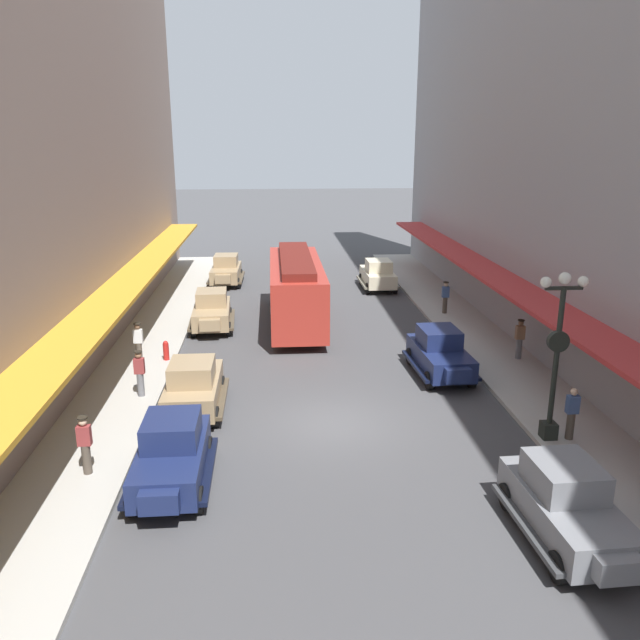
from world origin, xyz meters
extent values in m
plane|color=#424244|center=(0.00, 0.00, 0.00)|extent=(200.00, 200.00, 0.00)
cube|color=#A8A59E|center=(-7.50, 0.00, 0.07)|extent=(3.00, 60.00, 0.15)
cube|color=#A8A59E|center=(7.50, 0.00, 0.07)|extent=(3.00, 60.00, 0.15)
cube|color=orange|center=(-8.10, 0.00, 3.00)|extent=(1.80, 54.00, 0.16)
cube|color=#BF3333|center=(8.10, 0.00, 3.00)|extent=(1.80, 54.00, 0.16)
cube|color=slate|center=(4.71, -6.59, 0.74)|extent=(1.84, 3.96, 0.80)
cube|color=slate|center=(4.70, -6.34, 1.49)|extent=(1.50, 1.75, 0.70)
cube|color=#8C9EA8|center=(4.70, -6.34, 1.49)|extent=(1.43, 1.72, 0.42)
cube|color=slate|center=(4.79, -8.72, 0.79)|extent=(0.95, 0.39, 0.52)
cube|color=#393A3D|center=(5.66, -6.55, 0.42)|extent=(0.37, 3.52, 0.12)
cube|color=#393A3D|center=(3.76, -6.62, 0.42)|extent=(0.37, 3.52, 0.12)
cylinder|color=black|center=(5.57, -7.92, 0.34)|extent=(0.25, 0.69, 0.68)
cylinder|color=black|center=(3.95, -7.98, 0.34)|extent=(0.25, 0.69, 0.68)
cylinder|color=black|center=(5.46, -5.19, 0.34)|extent=(0.25, 0.69, 0.68)
cylinder|color=black|center=(3.85, -5.26, 0.34)|extent=(0.25, 0.69, 0.68)
cube|color=#997F5B|center=(-4.85, 21.03, 0.74)|extent=(1.79, 3.94, 0.80)
cube|color=#997F5B|center=(-4.85, 21.28, 1.49)|extent=(1.48, 1.73, 0.70)
cube|color=#8C9EA8|center=(-4.85, 21.28, 1.49)|extent=(1.41, 1.70, 0.42)
cube|color=#997F5B|center=(-4.90, 18.90, 0.79)|extent=(0.94, 0.38, 0.52)
cube|color=#4C3F2D|center=(-3.90, 21.01, 0.42)|extent=(0.32, 3.51, 0.12)
cube|color=#4C3F2D|center=(-5.80, 21.06, 0.42)|extent=(0.32, 3.51, 0.12)
cylinder|color=black|center=(-4.08, 19.65, 0.34)|extent=(0.24, 0.69, 0.68)
cylinder|color=black|center=(-5.69, 19.69, 0.34)|extent=(0.24, 0.69, 0.68)
cylinder|color=black|center=(-4.01, 22.38, 0.34)|extent=(0.24, 0.69, 0.68)
cylinder|color=black|center=(-5.63, 22.42, 0.34)|extent=(0.24, 0.69, 0.68)
cube|color=beige|center=(4.56, 19.01, 0.74)|extent=(1.74, 3.92, 0.80)
cube|color=beige|center=(4.56, 18.76, 1.49)|extent=(1.46, 1.71, 0.70)
cube|color=#8C9EA8|center=(4.56, 18.76, 1.49)|extent=(1.38, 1.68, 0.42)
cube|color=beige|center=(4.54, 21.14, 0.79)|extent=(0.94, 0.37, 0.52)
cube|color=#6D6856|center=(3.61, 19.00, 0.42)|extent=(0.27, 3.51, 0.12)
cube|color=#6D6856|center=(5.51, 19.02, 0.42)|extent=(0.27, 3.51, 0.12)
cylinder|color=black|center=(3.74, 20.37, 0.34)|extent=(0.23, 0.68, 0.68)
cylinder|color=black|center=(5.35, 20.38, 0.34)|extent=(0.23, 0.68, 0.68)
cylinder|color=black|center=(3.76, 17.64, 0.34)|extent=(0.23, 0.68, 0.68)
cylinder|color=black|center=(5.38, 17.65, 0.34)|extent=(0.23, 0.68, 0.68)
cube|color=#19234C|center=(4.56, 4.08, 0.74)|extent=(1.87, 3.97, 0.80)
cube|color=#19234C|center=(4.55, 4.33, 1.49)|extent=(1.51, 1.76, 0.70)
cube|color=#8C9EA8|center=(4.55, 4.33, 1.49)|extent=(1.44, 1.73, 0.42)
cube|color=#19234C|center=(4.65, 1.95, 0.79)|extent=(0.95, 0.40, 0.52)
cube|color=black|center=(5.51, 4.12, 0.42)|extent=(0.40, 3.52, 0.12)
cube|color=black|center=(3.61, 4.04, 0.42)|extent=(0.40, 3.52, 0.12)
cylinder|color=black|center=(5.42, 2.75, 0.34)|extent=(0.25, 0.69, 0.68)
cylinder|color=black|center=(3.81, 2.68, 0.34)|extent=(0.25, 0.69, 0.68)
cylinder|color=black|center=(5.30, 5.48, 0.34)|extent=(0.25, 0.69, 0.68)
cylinder|color=black|center=(3.69, 5.41, 0.34)|extent=(0.25, 0.69, 0.68)
cube|color=#19234C|center=(-4.67, -3.46, 0.74)|extent=(1.73, 3.91, 0.80)
cube|color=#19234C|center=(-4.67, -3.21, 1.49)|extent=(1.45, 1.71, 0.70)
cube|color=#8C9EA8|center=(-4.67, -3.21, 1.49)|extent=(1.38, 1.67, 0.42)
cube|color=#19234C|center=(-4.65, -5.59, 0.79)|extent=(0.94, 0.37, 0.52)
cube|color=black|center=(-3.72, -3.45, 0.42)|extent=(0.26, 3.51, 0.12)
cube|color=black|center=(-5.62, -3.47, 0.42)|extent=(0.26, 3.51, 0.12)
cylinder|color=black|center=(-3.85, -4.82, 0.34)|extent=(0.22, 0.68, 0.68)
cylinder|color=black|center=(-5.47, -4.83, 0.34)|extent=(0.22, 0.68, 0.68)
cylinder|color=black|center=(-3.87, -2.09, 0.34)|extent=(0.22, 0.68, 0.68)
cylinder|color=black|center=(-5.48, -2.10, 0.34)|extent=(0.22, 0.68, 0.68)
cube|color=#997F5B|center=(-4.89, 11.19, 0.74)|extent=(1.86, 3.97, 0.80)
cube|color=#997F5B|center=(-4.90, 11.44, 1.49)|extent=(1.51, 1.76, 0.70)
cube|color=#8C9EA8|center=(-4.90, 11.44, 1.49)|extent=(1.44, 1.72, 0.42)
cube|color=#997F5B|center=(-4.80, 9.06, 0.79)|extent=(0.95, 0.40, 0.52)
cube|color=#4C3F2D|center=(-3.94, 11.22, 0.42)|extent=(0.39, 3.52, 0.12)
cube|color=#4C3F2D|center=(-5.84, 11.15, 0.42)|extent=(0.39, 3.52, 0.12)
cylinder|color=black|center=(-4.03, 9.86, 0.34)|extent=(0.25, 0.69, 0.68)
cylinder|color=black|center=(-5.64, 9.79, 0.34)|extent=(0.25, 0.69, 0.68)
cylinder|color=black|center=(-4.14, 12.58, 0.34)|extent=(0.25, 0.69, 0.68)
cylinder|color=black|center=(-5.75, 12.52, 0.34)|extent=(0.25, 0.69, 0.68)
cube|color=#997F5B|center=(-4.65, 1.42, 0.74)|extent=(1.71, 3.90, 0.80)
cube|color=#997F5B|center=(-4.65, 1.17, 1.49)|extent=(1.44, 1.70, 0.70)
cube|color=#8C9EA8|center=(-4.65, 1.17, 1.49)|extent=(1.37, 1.67, 0.42)
cube|color=#997F5B|center=(-4.65, 3.55, 0.79)|extent=(0.94, 0.36, 0.52)
cube|color=#4C3F2D|center=(-5.60, 1.41, 0.42)|extent=(0.25, 3.51, 0.12)
cube|color=#4C3F2D|center=(-3.70, 1.42, 0.42)|extent=(0.25, 3.51, 0.12)
cylinder|color=black|center=(-5.46, 2.78, 0.34)|extent=(0.22, 0.68, 0.68)
cylinder|color=black|center=(-3.84, 2.78, 0.34)|extent=(0.22, 0.68, 0.68)
cylinder|color=black|center=(-5.45, 0.05, 0.34)|extent=(0.22, 0.68, 0.68)
cylinder|color=black|center=(-3.84, 0.05, 0.34)|extent=(0.22, 0.68, 0.68)
cube|color=#A52D23|center=(-0.76, 11.59, 1.75)|extent=(2.52, 9.60, 2.70)
cube|color=#5B1913|center=(-0.76, 11.59, 3.28)|extent=(1.51, 8.64, 0.36)
cube|color=#8C9EA8|center=(-0.76, 11.59, 2.22)|extent=(2.54, 8.84, 0.95)
cube|color=black|center=(-0.76, 14.47, 0.20)|extent=(2.00, 1.20, 0.40)
cube|color=black|center=(-0.77, 8.71, 0.20)|extent=(2.00, 1.20, 0.40)
cube|color=black|center=(6.40, -1.82, 0.40)|extent=(0.44, 0.44, 0.50)
cylinder|color=black|center=(6.40, -1.82, 2.75)|extent=(0.16, 0.16, 4.20)
cube|color=black|center=(6.40, -1.82, 4.85)|extent=(1.10, 0.10, 0.10)
sphere|color=white|center=(5.85, -1.82, 5.03)|extent=(0.32, 0.32, 0.32)
sphere|color=white|center=(6.95, -1.82, 5.03)|extent=(0.32, 0.32, 0.32)
sphere|color=white|center=(6.40, -1.82, 5.13)|extent=(0.36, 0.36, 0.36)
cylinder|color=black|center=(6.40, -1.82, 3.25)|extent=(0.64, 0.18, 0.64)
cylinder|color=silver|center=(6.40, -1.72, 3.25)|extent=(0.56, 0.02, 0.56)
cylinder|color=#B21E19|center=(-6.35, 6.28, 0.50)|extent=(0.24, 0.24, 0.70)
sphere|color=#B21E19|center=(-6.35, 6.28, 0.87)|extent=(0.20, 0.20, 0.20)
cylinder|color=#4C4238|center=(7.01, -1.92, 0.57)|extent=(0.24, 0.24, 0.85)
cube|color=#3F598C|center=(7.01, -1.92, 1.28)|extent=(0.36, 0.22, 0.56)
sphere|color=beige|center=(7.01, -1.92, 1.68)|extent=(0.22, 0.22, 0.22)
cylinder|color=slate|center=(-6.64, 2.47, 0.57)|extent=(0.24, 0.24, 0.85)
cube|color=maroon|center=(-6.64, 2.47, 1.28)|extent=(0.36, 0.22, 0.56)
sphere|color=#9E7051|center=(-6.64, 2.47, 1.68)|extent=(0.22, 0.22, 0.22)
cylinder|color=black|center=(-6.64, 2.47, 1.80)|extent=(0.28, 0.28, 0.04)
cylinder|color=#4C4238|center=(-7.38, 6.02, 0.57)|extent=(0.24, 0.24, 0.85)
cube|color=white|center=(-7.38, 6.02, 1.28)|extent=(0.36, 0.22, 0.56)
sphere|color=brown|center=(-7.38, 6.02, 1.68)|extent=(0.22, 0.22, 0.22)
cylinder|color=black|center=(-7.38, 6.02, 1.80)|extent=(0.28, 0.28, 0.04)
cylinder|color=slate|center=(8.22, 5.33, 0.57)|extent=(0.24, 0.24, 0.85)
cube|color=#8C6647|center=(8.22, 5.33, 1.28)|extent=(0.36, 0.22, 0.56)
sphere|color=brown|center=(8.22, 5.33, 1.68)|extent=(0.22, 0.22, 0.22)
cylinder|color=black|center=(8.22, 5.33, 1.80)|extent=(0.28, 0.28, 0.04)
cylinder|color=#4C4238|center=(-7.05, -2.93, 0.57)|extent=(0.24, 0.24, 0.85)
cube|color=maroon|center=(-7.05, -2.93, 1.28)|extent=(0.36, 0.22, 0.56)
sphere|color=beige|center=(-7.05, -2.93, 1.68)|extent=(0.22, 0.22, 0.22)
cylinder|color=black|center=(-7.05, -2.93, 1.80)|extent=(0.28, 0.28, 0.04)
cylinder|color=#4C4238|center=(7.05, 12.57, 0.57)|extent=(0.24, 0.24, 0.85)
cube|color=#3F598C|center=(7.05, 12.57, 1.28)|extent=(0.36, 0.22, 0.56)
sphere|color=beige|center=(7.05, 12.57, 1.68)|extent=(0.22, 0.22, 0.22)
cylinder|color=black|center=(7.05, 12.57, 1.80)|extent=(0.28, 0.28, 0.04)
camera|label=1|loc=(-1.89, -18.87, 8.97)|focal=35.58mm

